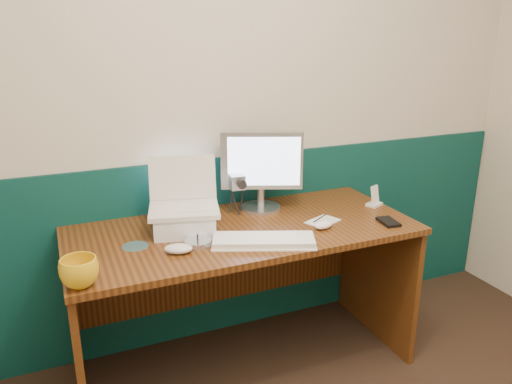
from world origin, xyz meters
name	(u,v)px	position (x,y,z in m)	size (l,w,h in m)	color
back_wall	(229,108)	(0.00, 1.75, 1.25)	(3.50, 0.04, 2.50)	beige
wainscot	(232,245)	(0.00, 1.74, 0.50)	(3.48, 0.02, 1.00)	#073232
desk	(244,299)	(-0.07, 1.38, 0.38)	(1.60, 0.70, 0.75)	#3D1E0B
laptop_riser	(185,222)	(-0.33, 1.44, 0.80)	(0.27, 0.23, 0.09)	white
laptop	(183,185)	(-0.33, 1.44, 0.97)	(0.31, 0.24, 0.26)	silver
monitor	(261,171)	(0.10, 1.58, 0.95)	(0.40, 0.12, 0.40)	#B9BABE
keyboard	(264,241)	(-0.06, 1.18, 0.76)	(0.43, 0.14, 0.02)	white
mouse_right	(324,224)	(0.27, 1.23, 0.77)	(0.11, 0.06, 0.04)	white
mouse_left	(178,249)	(-0.42, 1.23, 0.77)	(0.12, 0.07, 0.04)	silver
mug	(79,272)	(-0.81, 1.10, 0.80)	(0.14, 0.14, 0.11)	gold
camcorder	(236,192)	(-0.03, 1.58, 0.86)	(0.10, 0.14, 0.21)	#B0B0B5
cd_spindle	(198,242)	(-0.32, 1.27, 0.76)	(0.12, 0.12, 0.02)	silver
cd_loose_a	(135,246)	(-0.57, 1.37, 0.75)	(0.11, 0.11, 0.00)	silver
pen	(320,218)	(0.31, 1.34, 0.75)	(0.01, 0.01, 0.13)	black
papers	(323,221)	(0.30, 1.30, 0.75)	(0.16, 0.11, 0.00)	silver
dock	(374,204)	(0.67, 1.40, 0.76)	(0.08, 0.06, 0.01)	white
music_player	(375,195)	(0.67, 1.40, 0.81)	(0.05, 0.01, 0.09)	white
pda	(388,222)	(0.58, 1.17, 0.76)	(0.07, 0.12, 0.01)	black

